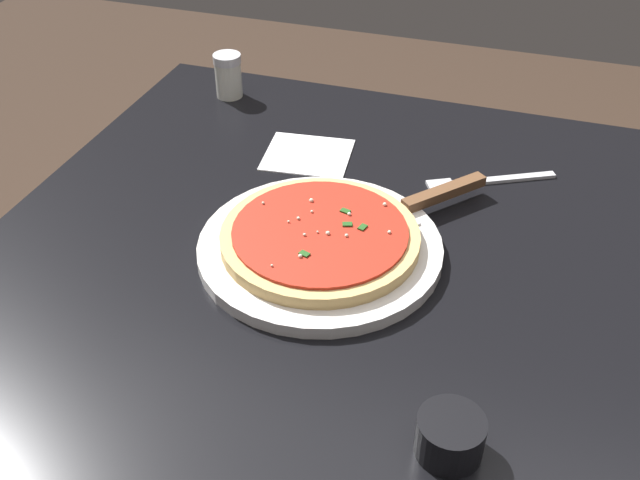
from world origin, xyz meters
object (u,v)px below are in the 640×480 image
pizza (320,236)px  napkin_folded_right (308,155)px  serving_plate (320,248)px  parmesan_shaker (228,75)px  pizza_server (420,203)px  cup_small_sauce (450,436)px  fork (483,181)px

pizza → napkin_folded_right: (-0.09, 0.22, -0.02)m
serving_plate → parmesan_shaker: parmesan_shaker is taller
pizza_server → cup_small_sauce: bearing=-73.8°
pizza_server → pizza: bearing=-130.5°
pizza → fork: bearing=52.9°
serving_plate → pizza_server: 0.15m
pizza → parmesan_shaker: size_ratio=3.28×
serving_plate → napkin_folded_right: bearing=112.7°
fork → parmesan_shaker: bearing=163.0°
pizza_server → fork: bearing=56.9°
pizza → pizza_server: bearing=49.5°
pizza_server → napkin_folded_right: (-0.19, 0.10, -0.02)m
fork → parmesan_shaker: (-0.45, 0.14, 0.04)m
serving_plate → cup_small_sauce: (0.20, -0.24, 0.01)m
pizza → cup_small_sauce: cup_small_sauce is taller
cup_small_sauce → fork: size_ratio=0.36×
pizza → fork: (0.17, 0.22, -0.02)m
cup_small_sauce → parmesan_shaker: (-0.48, 0.60, 0.02)m
cup_small_sauce → fork: bearing=94.1°
pizza → pizza_server: (0.10, 0.12, -0.00)m
serving_plate → pizza: bearing=42.7°
serving_plate → pizza: size_ratio=1.24×
pizza_server → napkin_folded_right: pizza_server is taller
napkin_folded_right → parmesan_shaker: bearing=142.7°
napkin_folded_right → parmesan_shaker: 0.24m
pizza_server → napkin_folded_right: 0.22m
fork → parmesan_shaker: size_ratio=2.34×
napkin_folded_right → fork: 0.26m
cup_small_sauce → parmesan_shaker: 0.77m
cup_small_sauce → napkin_folded_right: size_ratio=0.50×
fork → pizza: bearing=-127.1°
fork → pizza_server: bearing=-123.1°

